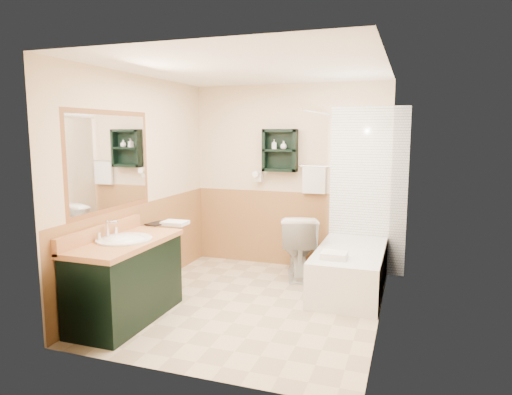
% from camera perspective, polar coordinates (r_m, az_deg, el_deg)
% --- Properties ---
extents(floor, '(3.00, 3.00, 0.00)m').
position_cam_1_polar(floor, '(4.92, -0.62, -13.12)').
color(floor, beige).
rests_on(floor, ground).
extents(back_wall, '(2.60, 0.04, 2.40)m').
position_cam_1_polar(back_wall, '(6.06, 4.18, 2.63)').
color(back_wall, '#F8E3C2').
rests_on(back_wall, ground).
extents(left_wall, '(0.04, 3.00, 2.40)m').
position_cam_1_polar(left_wall, '(5.21, -14.46, 1.46)').
color(left_wall, '#F8E3C2').
rests_on(left_wall, ground).
extents(right_wall, '(0.04, 3.00, 2.40)m').
position_cam_1_polar(right_wall, '(4.36, 15.92, 0.11)').
color(right_wall, '#F8E3C2').
rests_on(right_wall, ground).
extents(ceiling, '(2.60, 3.00, 0.04)m').
position_cam_1_polar(ceiling, '(4.62, -0.67, 16.05)').
color(ceiling, white).
rests_on(ceiling, back_wall).
extents(wainscot_left, '(2.98, 2.98, 1.00)m').
position_cam_1_polar(wainscot_left, '(5.32, -13.87, -6.07)').
color(wainscot_left, '#BD804C').
rests_on(wainscot_left, left_wall).
extents(wainscot_back, '(2.58, 2.58, 1.00)m').
position_cam_1_polar(wainscot_back, '(6.14, 4.03, -3.92)').
color(wainscot_back, '#BD804C').
rests_on(wainscot_back, back_wall).
extents(mirror_frame, '(1.30, 1.30, 1.00)m').
position_cam_1_polar(mirror_frame, '(4.71, -17.77, 4.29)').
color(mirror_frame, brown).
rests_on(mirror_frame, left_wall).
extents(mirror_glass, '(1.20, 1.20, 0.90)m').
position_cam_1_polar(mirror_glass, '(4.70, -17.72, 4.29)').
color(mirror_glass, white).
rests_on(mirror_glass, left_wall).
extents(tile_right, '(1.50, 1.50, 2.10)m').
position_cam_1_polar(tile_right, '(5.13, 15.88, -0.40)').
color(tile_right, white).
rests_on(tile_right, right_wall).
extents(tile_back, '(0.95, 0.95, 2.10)m').
position_cam_1_polar(tile_back, '(5.86, 13.79, 0.74)').
color(tile_back, white).
rests_on(tile_back, back_wall).
extents(tile_accent, '(1.50, 1.50, 0.10)m').
position_cam_1_polar(tile_accent, '(5.07, 16.14, 9.14)').
color(tile_accent, '#164D33').
rests_on(tile_accent, right_wall).
extents(wall_shelf, '(0.45, 0.15, 0.55)m').
position_cam_1_polar(wall_shelf, '(5.95, 3.00, 5.91)').
color(wall_shelf, black).
rests_on(wall_shelf, back_wall).
extents(hair_dryer, '(0.10, 0.24, 0.18)m').
position_cam_1_polar(hair_dryer, '(6.09, 0.32, 2.68)').
color(hair_dryer, white).
rests_on(hair_dryer, back_wall).
extents(towel_bar, '(0.40, 0.06, 0.40)m').
position_cam_1_polar(towel_bar, '(5.90, 7.32, 3.89)').
color(towel_bar, white).
rests_on(towel_bar, back_wall).
extents(curtain_rod, '(0.03, 1.60, 0.03)m').
position_cam_1_polar(curtain_rod, '(5.17, 7.84, 10.48)').
color(curtain_rod, silver).
rests_on(curtain_rod, back_wall).
extents(shower_curtain, '(1.05, 1.05, 1.70)m').
position_cam_1_polar(shower_curtain, '(5.37, 8.02, 1.30)').
color(shower_curtain, '#B9A98C').
rests_on(shower_curtain, curtain_rod).
extents(vanity, '(0.59, 1.23, 0.78)m').
position_cam_1_polar(vanity, '(4.58, -15.95, -9.90)').
color(vanity, black).
rests_on(vanity, ground).
extents(bathtub, '(0.73, 1.50, 0.49)m').
position_cam_1_polar(bathtub, '(5.33, 11.66, -8.84)').
color(bathtub, silver).
rests_on(bathtub, ground).
extents(toilet, '(0.65, 0.89, 0.78)m').
position_cam_1_polar(toilet, '(5.70, 5.29, -6.04)').
color(toilet, silver).
rests_on(toilet, ground).
extents(counter_towel, '(0.26, 0.21, 0.04)m').
position_cam_1_polar(counter_towel, '(5.08, -10.10, -3.15)').
color(counter_towel, white).
rests_on(counter_towel, vanity).
extents(vanity_book, '(0.17, 0.07, 0.23)m').
position_cam_1_polar(vanity_book, '(5.16, -12.93, -1.97)').
color(vanity_book, black).
rests_on(vanity_book, vanity).
extents(tub_towel, '(0.26, 0.22, 0.07)m').
position_cam_1_polar(tub_towel, '(4.83, 9.73, -7.14)').
color(tub_towel, white).
rests_on(tub_towel, bathtub).
extents(soap_bottle_a, '(0.10, 0.14, 0.06)m').
position_cam_1_polar(soap_bottle_a, '(5.97, 2.27, 6.34)').
color(soap_bottle_a, silver).
rests_on(soap_bottle_a, wall_shelf).
extents(soap_bottle_b, '(0.12, 0.13, 0.08)m').
position_cam_1_polar(soap_bottle_b, '(5.93, 3.47, 6.44)').
color(soap_bottle_b, silver).
rests_on(soap_bottle_b, wall_shelf).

